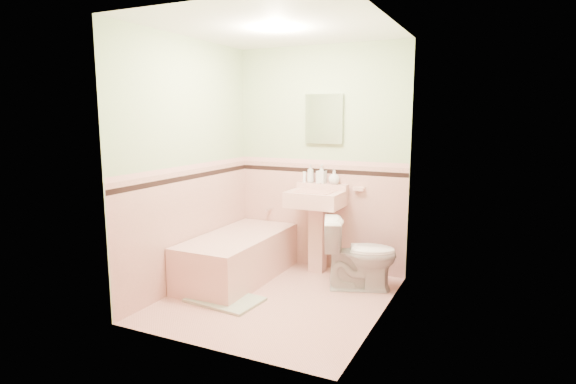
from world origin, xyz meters
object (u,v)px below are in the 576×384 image
at_px(medicine_cabinet, 324,119).
at_px(sink, 316,232).
at_px(bucket, 356,270).
at_px(shoe, 205,296).
at_px(soap_bottle_mid, 322,174).
at_px(soap_bottle_right, 334,177).
at_px(toilet, 360,254).
at_px(soap_bottle_left, 311,174).
at_px(bathtub, 238,258).

bearing_deg(medicine_cabinet, sink, -90.00).
height_order(bucket, shoe, bucket).
bearing_deg(bucket, soap_bottle_mid, 154.80).
distance_m(soap_bottle_right, bucket, 1.04).
bearing_deg(soap_bottle_right, bucket, -33.82).
height_order(medicine_cabinet, toilet, medicine_cabinet).
bearing_deg(soap_bottle_left, medicine_cabinet, 11.86).
bearing_deg(soap_bottle_left, toilet, -31.17).
bearing_deg(medicine_cabinet, bathtub, -132.58).
height_order(sink, shoe, sink).
xyz_separation_m(soap_bottle_left, soap_bottle_mid, (0.13, 0.00, 0.00)).
bearing_deg(shoe, soap_bottle_mid, 58.46).
bearing_deg(medicine_cabinet, bucket, -28.39).
height_order(sink, soap_bottle_mid, soap_bottle_mid).
relative_size(toilet, shoe, 4.65).
distance_m(soap_bottle_right, shoe, 1.89).
distance_m(bathtub, bucket, 1.27).
xyz_separation_m(sink, soap_bottle_mid, (-0.01, 0.18, 0.63)).
distance_m(soap_bottle_left, shoe, 1.81).
bearing_deg(bucket, soap_bottle_left, 159.61).
xyz_separation_m(toilet, bucket, (-0.09, 0.20, -0.25)).
xyz_separation_m(medicine_cabinet, soap_bottle_left, (-0.14, -0.03, -0.61)).
bearing_deg(toilet, medicine_cabinet, 31.36).
distance_m(sink, soap_bottle_right, 0.65).
relative_size(soap_bottle_left, soap_bottle_mid, 0.98).
relative_size(bathtub, soap_bottle_left, 7.34).
bearing_deg(soap_bottle_right, soap_bottle_mid, 180.00).
height_order(soap_bottle_left, toilet, soap_bottle_left).
relative_size(bathtub, medicine_cabinet, 2.77).
relative_size(medicine_cabinet, bucket, 2.35).
bearing_deg(soap_bottle_left, shoe, -109.21).
xyz_separation_m(medicine_cabinet, shoe, (-0.63, -1.43, -1.64)).
bearing_deg(shoe, medicine_cabinet, 58.59).
relative_size(soap_bottle_right, bucket, 0.68).
height_order(soap_bottle_left, soap_bottle_right, soap_bottle_left).
height_order(medicine_cabinet, bucket, medicine_cabinet).
relative_size(soap_bottle_right, shoe, 1.01).
bearing_deg(soap_bottle_left, soap_bottle_right, 0.00).
relative_size(bathtub, soap_bottle_right, 9.49).
relative_size(sink, soap_bottle_left, 4.52).
bearing_deg(medicine_cabinet, toilet, -38.79).
distance_m(medicine_cabinet, soap_bottle_mid, 0.61).
bearing_deg(bathtub, medicine_cabinet, 47.42).
distance_m(sink, medicine_cabinet, 1.26).
xyz_separation_m(bathtub, soap_bottle_left, (0.54, 0.71, 0.86)).
xyz_separation_m(bathtub, bucket, (1.17, 0.47, -0.11)).
bearing_deg(toilet, bathtub, 82.16).
bearing_deg(soap_bottle_mid, soap_bottle_right, 0.00).
distance_m(bathtub, shoe, 0.71).
bearing_deg(sink, soap_bottle_right, 52.12).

